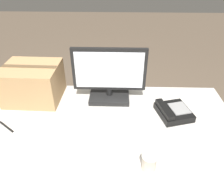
{
  "coord_description": "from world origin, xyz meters",
  "views": [
    {
      "loc": [
        0.13,
        -1.04,
        1.66
      ],
      "look_at": [
        0.09,
        0.17,
        0.88
      ],
      "focal_mm": 35.0,
      "sensor_mm": 36.0,
      "label": 1
    }
  ],
  "objects_px": {
    "desk_phone": "(173,112)",
    "pen_marker": "(6,127)",
    "keyboard": "(115,117)",
    "cardboard_box": "(33,83)",
    "spoon": "(45,155)",
    "monitor": "(109,78)",
    "paper_cup_right": "(149,162)"
  },
  "relations": [
    {
      "from": "desk_phone",
      "to": "pen_marker",
      "type": "bearing_deg",
      "value": 172.87
    },
    {
      "from": "keyboard",
      "to": "cardboard_box",
      "type": "xyz_separation_m",
      "value": [
        -0.59,
        0.22,
        0.12
      ]
    },
    {
      "from": "keyboard",
      "to": "desk_phone",
      "type": "distance_m",
      "value": 0.39
    },
    {
      "from": "spoon",
      "to": "desk_phone",
      "type": "bearing_deg",
      "value": 95.88
    },
    {
      "from": "keyboard",
      "to": "spoon",
      "type": "bearing_deg",
      "value": -136.68
    },
    {
      "from": "keyboard",
      "to": "desk_phone",
      "type": "height_order",
      "value": "desk_phone"
    },
    {
      "from": "monitor",
      "to": "paper_cup_right",
      "type": "distance_m",
      "value": 0.67
    },
    {
      "from": "keyboard",
      "to": "spoon",
      "type": "xyz_separation_m",
      "value": [
        -0.37,
        -0.32,
        -0.01
      ]
    },
    {
      "from": "keyboard",
      "to": "cardboard_box",
      "type": "relative_size",
      "value": 1.12
    },
    {
      "from": "monitor",
      "to": "spoon",
      "type": "bearing_deg",
      "value": -120.71
    },
    {
      "from": "paper_cup_right",
      "to": "spoon",
      "type": "relative_size",
      "value": 0.63
    },
    {
      "from": "pen_marker",
      "to": "spoon",
      "type": "bearing_deg",
      "value": 1.29
    },
    {
      "from": "monitor",
      "to": "desk_phone",
      "type": "height_order",
      "value": "monitor"
    },
    {
      "from": "paper_cup_right",
      "to": "spoon",
      "type": "distance_m",
      "value": 0.55
    },
    {
      "from": "paper_cup_right",
      "to": "pen_marker",
      "type": "relative_size",
      "value": 0.73
    },
    {
      "from": "cardboard_box",
      "to": "monitor",
      "type": "bearing_deg",
      "value": 0.92
    },
    {
      "from": "paper_cup_right",
      "to": "cardboard_box",
      "type": "relative_size",
      "value": 0.23
    },
    {
      "from": "paper_cup_right",
      "to": "spoon",
      "type": "xyz_separation_m",
      "value": [
        -0.55,
        0.07,
        -0.04
      ]
    },
    {
      "from": "monitor",
      "to": "desk_phone",
      "type": "distance_m",
      "value": 0.49
    },
    {
      "from": "monitor",
      "to": "paper_cup_right",
      "type": "height_order",
      "value": "monitor"
    },
    {
      "from": "monitor",
      "to": "pen_marker",
      "type": "xyz_separation_m",
      "value": [
        -0.63,
        -0.34,
        -0.17
      ]
    },
    {
      "from": "keyboard",
      "to": "cardboard_box",
      "type": "distance_m",
      "value": 0.64
    },
    {
      "from": "pen_marker",
      "to": "keyboard",
      "type": "bearing_deg",
      "value": 45.09
    },
    {
      "from": "spoon",
      "to": "pen_marker",
      "type": "height_order",
      "value": "pen_marker"
    },
    {
      "from": "cardboard_box",
      "to": "pen_marker",
      "type": "height_order",
      "value": "cardboard_box"
    },
    {
      "from": "keyboard",
      "to": "desk_phone",
      "type": "xyz_separation_m",
      "value": [
        0.38,
        0.05,
        0.01
      ]
    },
    {
      "from": "spoon",
      "to": "pen_marker",
      "type": "xyz_separation_m",
      "value": [
        -0.3,
        0.21,
        0.0
      ]
    },
    {
      "from": "spoon",
      "to": "cardboard_box",
      "type": "distance_m",
      "value": 0.6
    },
    {
      "from": "spoon",
      "to": "pen_marker",
      "type": "distance_m",
      "value": 0.37
    },
    {
      "from": "desk_phone",
      "to": "pen_marker",
      "type": "xyz_separation_m",
      "value": [
        -1.06,
        -0.15,
        -0.02
      ]
    },
    {
      "from": "monitor",
      "to": "cardboard_box",
      "type": "xyz_separation_m",
      "value": [
        -0.55,
        -0.01,
        -0.05
      ]
    },
    {
      "from": "keyboard",
      "to": "desk_phone",
      "type": "relative_size",
      "value": 1.71
    }
  ]
}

